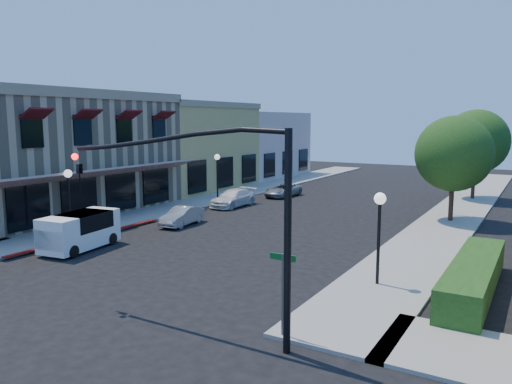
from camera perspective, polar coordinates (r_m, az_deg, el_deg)
The scene contains 21 objects.
ground at distance 17.97m, azimuth -22.93°, elevation -12.63°, with size 120.00×120.00×0.00m, color black.
sidewalk_left at distance 43.58m, azimuth -0.93°, elevation 0.13°, with size 3.50×50.00×0.12m, color gray.
sidewalk_right at distance 37.67m, azimuth 22.45°, elevation -1.78°, with size 3.50×50.00×0.12m, color gray.
curb_red_strip at distance 27.95m, azimuth -18.28°, elevation -5.01°, with size 0.25×10.00×0.06m, color maroon.
corner_brick_building at distance 35.90m, azimuth -24.04°, elevation 4.02°, with size 11.77×18.20×8.10m.
yellow_stucco_building at distance 46.29m, azimuth -8.78°, elevation 5.16°, with size 10.00×12.00×7.60m, color tan.
pink_stucco_building at distance 56.11m, azimuth -0.98°, elevation 5.47°, with size 10.00×12.00×7.00m, color beige.
hedge at distance 19.93m, azimuth 23.50°, elevation -10.59°, with size 1.40×8.00×1.10m, color #1D4614.
street_tree_a at distance 32.28m, azimuth 21.68°, elevation 4.09°, with size 4.56×4.56×6.48m.
street_tree_b at distance 42.16m, azimuth 23.83°, elevation 5.28°, with size 4.94×4.94×7.02m.
signal_mast_arm at distance 13.95m, azimuth -4.22°, elevation -0.50°, with size 8.01×0.39×6.00m.
street_name_sign at distance 14.27m, azimuth 3.05°, elevation -10.17°, with size 0.80×0.06×2.50m.
lamppost_left_near at distance 28.69m, azimuth -20.64°, elevation 0.77°, with size 0.44×0.44×3.57m.
lamppost_left_far at distance 38.97m, azimuth -4.46°, elevation 3.11°, with size 0.44×0.44×3.57m.
lamppost_right_near at distance 18.90m, azimuth 13.93°, elevation -2.57°, with size 0.44×0.44×3.57m.
lamppost_right_far at distance 34.41m, azimuth 21.58°, elevation 1.88°, with size 0.44×0.44×3.57m.
white_van at distance 25.46m, azimuth -19.55°, elevation -4.01°, with size 2.21×4.14×1.75m.
parked_car_a at distance 26.37m, azimuth -19.71°, elevation -4.46°, with size 1.48×3.69×1.26m, color black.
parked_car_b at distance 29.93m, azimuth -8.44°, elevation -2.74°, with size 1.17×3.35×1.10m, color #A4A7A9.
parked_car_c at distance 36.03m, azimuth -2.60°, elevation -0.70°, with size 1.71×4.21×1.22m, color silver.
parked_car_d at distance 40.73m, azimuth 3.08°, elevation 0.23°, with size 1.78×3.87×1.08m, color gray.
Camera 1 is at (13.70, -9.84, 6.20)m, focal length 35.00 mm.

